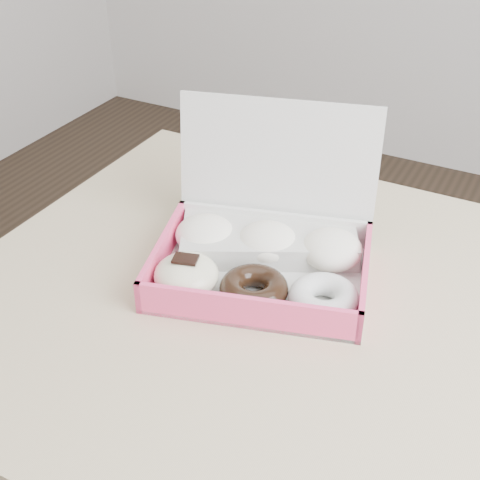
% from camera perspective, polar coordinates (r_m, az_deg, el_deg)
% --- Properties ---
extents(table, '(1.20, 0.80, 0.75)m').
position_cam_1_polar(table, '(0.96, 10.97, -11.09)').
color(table, tan).
rests_on(table, ground).
extents(donut_box, '(0.36, 0.33, 0.22)m').
position_cam_1_polar(donut_box, '(0.97, 1.81, -1.05)').
color(donut_box, silver).
rests_on(donut_box, table).
extents(newspapers, '(0.33, 0.31, 0.04)m').
position_cam_1_polar(newspapers, '(1.06, 2.43, 1.30)').
color(newspapers, silver).
rests_on(newspapers, table).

